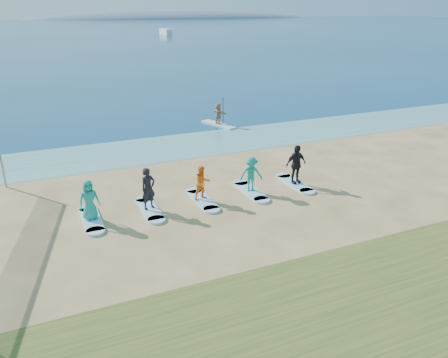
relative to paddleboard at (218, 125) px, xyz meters
name	(u,v)px	position (x,y,z in m)	size (l,w,h in m)	color
ground	(272,217)	(-3.67, -14.10, -0.06)	(600.00, 600.00, 0.00)	tan
shallow_water	(186,145)	(-3.67, -3.60, -0.05)	(600.00, 600.00, 0.00)	teal
ocean	(47,30)	(-3.67, 145.90, -0.05)	(600.00, 600.00, 0.00)	navy
island_ridge	(179,18)	(91.33, 285.90, -0.06)	(220.00, 56.00, 18.00)	slate
paddleboard	(218,125)	(0.00, 0.00, 0.00)	(0.70, 3.00, 0.12)	silver
paddleboarder	(218,114)	(0.00, 0.00, 0.79)	(1.35, 0.43, 1.46)	tan
boat_offshore_b	(166,34)	(27.34, 104.41, -0.06)	(1.74, 6.57, 1.61)	silver
surfboard_0	(92,220)	(-10.30, -11.52, -0.01)	(0.70, 2.20, 0.09)	#9DD7F3
student_0	(89,200)	(-10.30, -11.52, 0.83)	(0.79, 0.51, 1.61)	teal
surfboard_1	(150,209)	(-7.98, -11.52, -0.01)	(0.70, 2.20, 0.09)	#9DD7F3
student_1	(148,189)	(-7.98, -11.52, 0.91)	(0.64, 0.42, 1.75)	black
surfboard_2	(203,200)	(-5.65, -11.52, -0.01)	(0.70, 2.20, 0.09)	#9DD7F3
student_2	(202,183)	(-5.65, -11.52, 0.78)	(0.73, 0.57, 1.49)	orange
surfboard_3	(251,191)	(-3.32, -11.52, -0.01)	(0.70, 2.20, 0.09)	#9DD7F3
student_3	(251,174)	(-3.32, -11.52, 0.82)	(1.02, 0.59, 1.58)	#1B857C
surfboard_4	(295,183)	(-1.00, -11.52, -0.01)	(0.70, 2.20, 0.09)	#9DD7F3
student_4	(296,164)	(-1.00, -11.52, 0.95)	(1.08, 0.45, 1.84)	black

